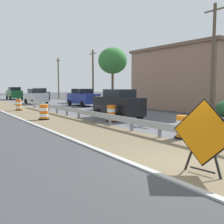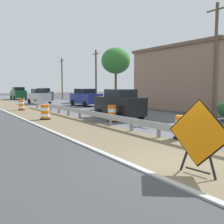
% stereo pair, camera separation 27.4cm
% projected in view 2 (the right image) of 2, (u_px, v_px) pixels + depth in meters
% --- Properties ---
extents(ground_plane, '(160.00, 160.00, 0.00)m').
position_uv_depth(ground_plane, '(182.00, 166.00, 7.72)').
color(ground_plane, '#3D3D3F').
extents(median_dirt_strip, '(3.70, 120.00, 0.01)m').
position_uv_depth(median_dirt_strip, '(197.00, 162.00, 8.07)').
color(median_dirt_strip, '#706047').
rests_on(median_dirt_strip, ground).
extents(curb_near_edge, '(0.20, 120.00, 0.11)m').
position_uv_depth(curb_near_edge, '(149.00, 174.00, 7.02)').
color(curb_near_edge, '#ADADA8').
rests_on(curb_near_edge, ground).
extents(guardrail_median, '(0.18, 43.58, 0.71)m').
position_uv_depth(guardrail_median, '(194.00, 134.00, 10.10)').
color(guardrail_median, '#999EA3').
rests_on(guardrail_median, ground).
extents(warning_sign_diamond, '(0.29, 1.83, 2.07)m').
position_uv_depth(warning_sign_diamond, '(198.00, 135.00, 6.83)').
color(warning_sign_diamond, black).
rests_on(warning_sign_diamond, ground).
extents(traffic_barrel_nearest, '(0.66, 0.66, 1.04)m').
position_uv_depth(traffic_barrel_nearest, '(181.00, 128.00, 11.63)').
color(traffic_barrel_nearest, orange).
rests_on(traffic_barrel_nearest, ground).
extents(traffic_barrel_close, '(0.71, 0.71, 1.10)m').
position_uv_depth(traffic_barrel_close, '(112.00, 114.00, 17.06)').
color(traffic_barrel_close, orange).
rests_on(traffic_barrel_close, ground).
extents(traffic_barrel_mid, '(0.75, 0.75, 1.05)m').
position_uv_depth(traffic_barrel_mid, '(45.00, 113.00, 18.22)').
color(traffic_barrel_mid, orange).
rests_on(traffic_barrel_mid, ground).
extents(traffic_barrel_far, '(0.64, 0.64, 1.02)m').
position_uv_depth(traffic_barrel_far, '(21.00, 106.00, 25.00)').
color(traffic_barrel_far, orange).
rests_on(traffic_barrel_far, ground).
extents(car_lead_near_lane, '(2.13, 4.18, 1.97)m').
position_uv_depth(car_lead_near_lane, '(39.00, 96.00, 33.88)').
color(car_lead_near_lane, silver).
rests_on(car_lead_near_lane, ground).
extents(car_trailing_near_lane, '(2.29, 4.64, 2.01)m').
position_uv_depth(car_trailing_near_lane, '(86.00, 97.00, 30.40)').
color(car_trailing_near_lane, navy).
rests_on(car_trailing_near_lane, ground).
extents(car_lead_far_lane, '(2.22, 4.47, 2.12)m').
position_uv_depth(car_lead_far_lane, '(18.00, 93.00, 44.51)').
color(car_lead_far_lane, '#195128').
rests_on(car_lead_far_lane, ground).
extents(car_mid_far_lane, '(1.96, 4.44, 1.97)m').
position_uv_depth(car_mid_far_lane, '(44.00, 94.00, 42.33)').
color(car_mid_far_lane, '#4C5156').
rests_on(car_mid_far_lane, ground).
extents(car_trailing_far_lane, '(1.98, 4.39, 2.13)m').
position_uv_depth(car_trailing_far_lane, '(119.00, 104.00, 18.60)').
color(car_trailing_far_lane, black).
rests_on(car_trailing_far_lane, ground).
extents(roadside_shop_near, '(8.21, 11.17, 6.21)m').
position_uv_depth(roadside_shop_near, '(196.00, 78.00, 26.69)').
color(roadside_shop_near, '#93705B').
rests_on(roadside_shop_near, ground).
extents(utility_pole_near, '(0.24, 1.80, 8.55)m').
position_uv_depth(utility_pole_near, '(215.00, 59.00, 19.67)').
color(utility_pole_near, brown).
rests_on(utility_pole_near, ground).
extents(utility_pole_mid, '(0.24, 1.80, 7.28)m').
position_uv_depth(utility_pole_mid, '(96.00, 75.00, 35.99)').
color(utility_pole_mid, brown).
rests_on(utility_pole_mid, ground).
extents(utility_pole_far, '(0.24, 1.80, 7.30)m').
position_uv_depth(utility_pole_far, '(62.00, 78.00, 46.60)').
color(utility_pole_far, brown).
rests_on(utility_pole_far, ground).
extents(tree_roadside, '(4.34, 4.34, 8.05)m').
position_uv_depth(tree_roadside, '(116.00, 61.00, 38.84)').
color(tree_roadside, brown).
rests_on(tree_roadside, ground).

